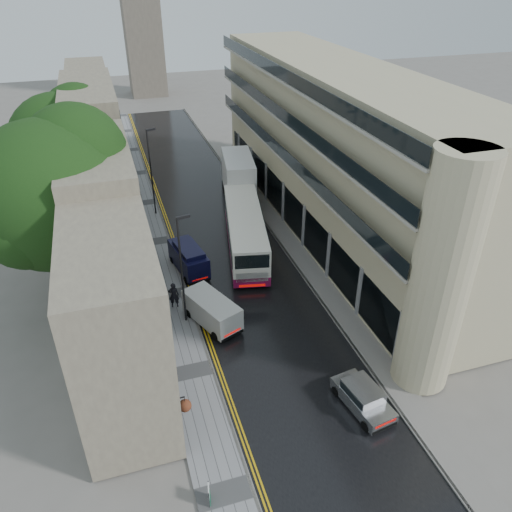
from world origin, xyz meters
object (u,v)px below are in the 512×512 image
tree_far (65,161)px  cream_bus (232,254)px  navy_van (186,270)px  white_van (215,328)px  estate_sign (209,495)px  lamp_post_near (182,272)px  pedestrian (174,295)px  silver_hatchback (367,420)px  lamp_post_far (151,174)px  tree_near (55,219)px  white_lorry (227,186)px

tree_far → cream_bus: tree_far is taller
tree_far → navy_van: tree_far is taller
white_van → estate_sign: bearing=-127.6°
cream_bus → lamp_post_near: (-4.66, -4.98, 2.34)m
white_van → pedestrian: 4.69m
silver_hatchback → white_van: size_ratio=0.88×
lamp_post_far → estate_sign: (-1.68, -30.58, -3.60)m
lamp_post_near → cream_bus: bearing=38.5°
estate_sign → pedestrian: bearing=97.3°
tree_near → cream_bus: tree_near is taller
silver_hatchback → pedestrian: size_ratio=1.98×
navy_van → white_lorry: bearing=51.8°
tree_near → estate_sign: (5.87, -17.58, -6.32)m
lamp_post_near → navy_van: bearing=70.7°
lamp_post_near → lamp_post_far: lamp_post_far is taller
tree_far → white_van: size_ratio=2.79×
tree_near → cream_bus: 13.10m
cream_bus → lamp_post_near: size_ratio=1.57×
cream_bus → white_van: cream_bus is taller
silver_hatchback → lamp_post_near: (-7.37, 11.90, 3.29)m
lamp_post_far → silver_hatchback: bearing=-95.2°
white_van → navy_van: (-0.59, 7.11, 0.16)m
lamp_post_near → tree_far: bearing=103.9°
pedestrian → silver_hatchback: bearing=130.9°
white_van → tree_far: bearing=90.6°
cream_bus → white_van: bearing=-101.4°
lamp_post_far → estate_sign: lamp_post_far is taller
silver_hatchback → lamp_post_near: 14.38m
lamp_post_near → estate_sign: bearing=-104.5°
white_van → pedestrian: bearing=91.9°
navy_van → lamp_post_near: 5.48m
silver_hatchback → pedestrian: (-7.85, 13.65, 0.36)m
cream_bus → silver_hatchback: (2.71, -16.88, -0.95)m
white_van → lamp_post_far: bearing=70.9°
tree_near → silver_hatchback: tree_near is taller
silver_hatchback → white_van: bearing=113.2°
silver_hatchback → navy_van: 17.72m
white_van → lamp_post_far: (-1.23, 19.66, 3.19)m
tree_near → pedestrian: bearing=-19.3°
pedestrian → lamp_post_far: 15.72m
white_lorry → pedestrian: white_lorry is taller
white_lorry → navy_van: (-6.32, -11.74, -1.23)m
pedestrian → lamp_post_far: size_ratio=0.24×
cream_bus → navy_van: 3.83m
silver_hatchback → navy_van: size_ratio=0.85×
pedestrian → white_lorry: bearing=-106.8°
tree_far → white_lorry: 14.74m
tree_far → lamp_post_near: tree_far is taller
white_lorry → navy_van: size_ratio=2.00×
tree_far → estate_sign: (5.57, -30.58, -5.61)m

